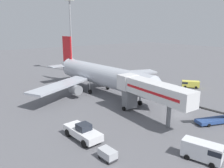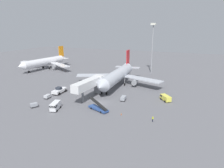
{
  "view_description": "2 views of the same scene",
  "coord_description": "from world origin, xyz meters",
  "px_view_note": "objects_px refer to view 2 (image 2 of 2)",
  "views": [
    {
      "loc": [
        -33.89,
        -23.47,
        15.92
      ],
      "look_at": [
        -4.88,
        14.1,
        3.89
      ],
      "focal_mm": 36.16,
      "sensor_mm": 36.0,
      "label": 1
    },
    {
      "loc": [
        27.93,
        -57.08,
        24.07
      ],
      "look_at": [
        -2.45,
        14.28,
        2.46
      ],
      "focal_mm": 33.18,
      "sensor_mm": 36.0,
      "label": 2
    }
  ],
  "objects_px": {
    "pushback_tug": "(59,90)",
    "service_van_mid_left": "(55,106)",
    "belt_loader_truck": "(98,108)",
    "ground_crew_worker_foreground": "(153,119)",
    "airplane_background": "(45,62)",
    "airplane_at_gate": "(118,75)",
    "jet_bridge": "(91,84)",
    "apron_light_mast": "(153,39)",
    "safety_cone_alpha": "(121,114)",
    "service_van_near_left": "(165,98)",
    "baggage_cart_outer_left": "(34,105)",
    "baggage_cart_near_center": "(47,96)",
    "baggage_cart_far_left": "(123,98)"
  },
  "relations": [
    {
      "from": "jet_bridge",
      "to": "baggage_cart_outer_left",
      "type": "height_order",
      "value": "jet_bridge"
    },
    {
      "from": "airplane_at_gate",
      "to": "safety_cone_alpha",
      "type": "distance_m",
      "value": 30.78
    },
    {
      "from": "baggage_cart_near_center",
      "to": "ground_crew_worker_foreground",
      "type": "relative_size",
      "value": 1.48
    },
    {
      "from": "safety_cone_alpha",
      "to": "airplane_background",
      "type": "distance_m",
      "value": 77.62
    },
    {
      "from": "safety_cone_alpha",
      "to": "airplane_background",
      "type": "bearing_deg",
      "value": 145.45
    },
    {
      "from": "belt_loader_truck",
      "to": "airplane_background",
      "type": "distance_m",
      "value": 71.38
    },
    {
      "from": "apron_light_mast",
      "to": "baggage_cart_far_left",
      "type": "bearing_deg",
      "value": -88.75
    },
    {
      "from": "service_van_near_left",
      "to": "apron_light_mast",
      "type": "xyz_separation_m",
      "value": [
        -14.0,
        40.37,
        16.81
      ]
    },
    {
      "from": "service_van_mid_left",
      "to": "service_van_near_left",
      "type": "relative_size",
      "value": 1.08
    },
    {
      "from": "jet_bridge",
      "to": "baggage_cart_far_left",
      "type": "relative_size",
      "value": 5.82
    },
    {
      "from": "baggage_cart_outer_left",
      "to": "safety_cone_alpha",
      "type": "xyz_separation_m",
      "value": [
        26.78,
        5.23,
        -0.51
      ]
    },
    {
      "from": "belt_loader_truck",
      "to": "baggage_cart_near_center",
      "type": "height_order",
      "value": "belt_loader_truck"
    },
    {
      "from": "baggage_cart_far_left",
      "to": "ground_crew_worker_foreground",
      "type": "relative_size",
      "value": 1.75
    },
    {
      "from": "baggage_cart_near_center",
      "to": "apron_light_mast",
      "type": "relative_size",
      "value": 0.09
    },
    {
      "from": "baggage_cart_near_center",
      "to": "apron_light_mast",
      "type": "height_order",
      "value": "apron_light_mast"
    },
    {
      "from": "jet_bridge",
      "to": "ground_crew_worker_foreground",
      "type": "distance_m",
      "value": 26.33
    },
    {
      "from": "pushback_tug",
      "to": "belt_loader_truck",
      "type": "distance_m",
      "value": 22.6
    },
    {
      "from": "service_van_near_left",
      "to": "baggage_cart_far_left",
      "type": "relative_size",
      "value": 1.64
    },
    {
      "from": "pushback_tug",
      "to": "airplane_background",
      "type": "relative_size",
      "value": 0.18
    },
    {
      "from": "service_van_near_left",
      "to": "baggage_cart_far_left",
      "type": "distance_m",
      "value": 14.11
    },
    {
      "from": "safety_cone_alpha",
      "to": "pushback_tug",
      "type": "bearing_deg",
      "value": 161.54
    },
    {
      "from": "pushback_tug",
      "to": "safety_cone_alpha",
      "type": "relative_size",
      "value": 13.32
    },
    {
      "from": "jet_bridge",
      "to": "service_van_mid_left",
      "type": "distance_m",
      "value": 14.87
    },
    {
      "from": "jet_bridge",
      "to": "ground_crew_worker_foreground",
      "type": "height_order",
      "value": "jet_bridge"
    },
    {
      "from": "airplane_background",
      "to": "ground_crew_worker_foreground",
      "type": "bearing_deg",
      "value": -31.56
    },
    {
      "from": "service_van_mid_left",
      "to": "airplane_background",
      "type": "relative_size",
      "value": 0.13
    },
    {
      "from": "belt_loader_truck",
      "to": "apron_light_mast",
      "type": "distance_m",
      "value": 59.33
    },
    {
      "from": "airplane_background",
      "to": "pushback_tug",
      "type": "bearing_deg",
      "value": -44.07
    },
    {
      "from": "service_van_mid_left",
      "to": "jet_bridge",
      "type": "bearing_deg",
      "value": 71.5
    },
    {
      "from": "airplane_at_gate",
      "to": "pushback_tug",
      "type": "distance_m",
      "value": 24.82
    },
    {
      "from": "airplane_at_gate",
      "to": "baggage_cart_near_center",
      "type": "distance_m",
      "value": 30.13
    },
    {
      "from": "airplane_at_gate",
      "to": "ground_crew_worker_foreground",
      "type": "bearing_deg",
      "value": -53.74
    },
    {
      "from": "jet_bridge",
      "to": "service_van_mid_left",
      "type": "relative_size",
      "value": 3.3
    },
    {
      "from": "baggage_cart_near_center",
      "to": "airplane_background",
      "type": "bearing_deg",
      "value": 130.85
    },
    {
      "from": "belt_loader_truck",
      "to": "ground_crew_worker_foreground",
      "type": "bearing_deg",
      "value": -4.39
    },
    {
      "from": "belt_loader_truck",
      "to": "safety_cone_alpha",
      "type": "xyz_separation_m",
      "value": [
        7.4,
        -0.41,
        -0.52
      ]
    },
    {
      "from": "pushback_tug",
      "to": "apron_light_mast",
      "type": "height_order",
      "value": "apron_light_mast"
    },
    {
      "from": "pushback_tug",
      "to": "safety_cone_alpha",
      "type": "height_order",
      "value": "pushback_tug"
    },
    {
      "from": "jet_bridge",
      "to": "safety_cone_alpha",
      "type": "xyz_separation_m",
      "value": [
        14.79,
        -9.32,
        -4.87
      ]
    },
    {
      "from": "airplane_at_gate",
      "to": "service_van_mid_left",
      "type": "height_order",
      "value": "airplane_at_gate"
    },
    {
      "from": "airplane_at_gate",
      "to": "pushback_tug",
      "type": "height_order",
      "value": "airplane_at_gate"
    },
    {
      "from": "safety_cone_alpha",
      "to": "apron_light_mast",
      "type": "xyz_separation_m",
      "value": [
        -4.47,
        57.15,
        17.62
      ]
    },
    {
      "from": "pushback_tug",
      "to": "service_van_near_left",
      "type": "relative_size",
      "value": 1.48
    },
    {
      "from": "pushback_tug",
      "to": "service_van_near_left",
      "type": "xyz_separation_m",
      "value": [
        37.67,
        7.38,
        -0.08
      ]
    },
    {
      "from": "airplane_at_gate",
      "to": "belt_loader_truck",
      "type": "relative_size",
      "value": 5.52
    },
    {
      "from": "service_van_mid_left",
      "to": "service_van_near_left",
      "type": "height_order",
      "value": "service_van_mid_left"
    },
    {
      "from": "pushback_tug",
      "to": "airplane_background",
      "type": "height_order",
      "value": "airplane_background"
    },
    {
      "from": "pushback_tug",
      "to": "service_van_mid_left",
      "type": "bearing_deg",
      "value": -57.35
    },
    {
      "from": "pushback_tug",
      "to": "service_van_near_left",
      "type": "distance_m",
      "value": 38.38
    },
    {
      "from": "baggage_cart_outer_left",
      "to": "airplane_background",
      "type": "relative_size",
      "value": 0.07
    }
  ]
}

